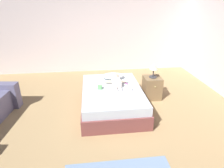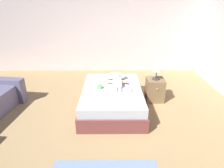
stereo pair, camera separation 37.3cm
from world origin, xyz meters
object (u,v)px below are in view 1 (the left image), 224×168
at_px(toothbrush, 125,83).
at_px(lamp, 154,68).
at_px(nightstand, 152,88).
at_px(baby_bottle, 131,89).
at_px(pillow, 113,76).
at_px(toy_block, 100,87).
at_px(baby, 116,81).
at_px(bed, 112,98).

relative_size(toothbrush, lamp, 0.50).
distance_m(toothbrush, lamp, 0.70).
relative_size(toothbrush, nightstand, 0.31).
distance_m(nightstand, baby_bottle, 0.79).
height_order(pillow, toy_block, pillow).
bearing_deg(nightstand, lamp, 90.00).
bearing_deg(baby, baby_bottle, -54.62).
bearing_deg(toothbrush, baby_bottle, -83.20).
relative_size(baby, toy_block, 6.75).
relative_size(lamp, baby_bottle, 3.25).
distance_m(baby, baby_bottle, 0.44).
height_order(toothbrush, baby_bottle, baby_bottle).
xyz_separation_m(toothbrush, lamp, (0.64, 0.11, 0.27)).
height_order(nightstand, baby_bottle, baby_bottle).
bearing_deg(bed, lamp, 19.73).
distance_m(bed, toy_block, 0.36).
bearing_deg(pillow, nightstand, -10.95).
relative_size(nightstand, lamp, 1.61).
bearing_deg(lamp, pillow, 169.05).
bearing_deg(lamp, nightstand, -90.00).
relative_size(pillow, toothbrush, 3.06).
bearing_deg(toy_block, baby, 31.66).
relative_size(toothbrush, baby_bottle, 1.63).
relative_size(bed, toothbrush, 10.85).
relative_size(toothbrush, toy_block, 1.69).
height_order(toothbrush, nightstand, nightstand).
bearing_deg(baby, bed, -115.36).
xyz_separation_m(bed, lamp, (0.96, 0.34, 0.51)).
xyz_separation_m(baby, baby_bottle, (0.25, -0.36, -0.04)).
relative_size(bed, pillow, 3.55).
xyz_separation_m(bed, baby, (0.11, 0.23, 0.30)).
relative_size(pillow, lamp, 1.54).
bearing_deg(pillow, toy_block, -122.76).
distance_m(baby, toothbrush, 0.22).
bearing_deg(bed, toy_block, 177.61).
bearing_deg(baby_bottle, pillow, 113.67).
relative_size(bed, baby_bottle, 17.71).
bearing_deg(lamp, bed, -160.27).
distance_m(bed, baby_bottle, 0.46).
distance_m(baby, lamp, 0.88).
bearing_deg(baby_bottle, nightstand, 38.46).
height_order(nightstand, lamp, lamp).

